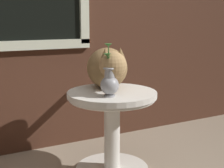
{
  "coord_description": "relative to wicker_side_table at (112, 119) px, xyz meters",
  "views": [
    {
      "loc": [
        -0.74,
        -1.57,
        1.01
      ],
      "look_at": [
        0.21,
        0.24,
        0.61
      ],
      "focal_mm": 51.86,
      "sensor_mm": 36.0,
      "label": 1
    }
  ],
  "objects": [
    {
      "name": "cat",
      "position": [
        0.02,
        0.1,
        0.33
      ],
      "size": [
        0.36,
        0.65,
        0.29
      ],
      "color": "olive",
      "rests_on": "wicker_side_table"
    },
    {
      "name": "wicker_side_table",
      "position": [
        0.0,
        0.0,
        0.0
      ],
      "size": [
        0.58,
        0.58,
        0.56
      ],
      "color": "silver",
      "rests_on": "ground_plane"
    },
    {
      "name": "pewter_vase_with_ivy",
      "position": [
        -0.08,
        -0.11,
        0.28
      ],
      "size": [
        0.11,
        0.11,
        0.32
      ],
      "color": "#99999E",
      "rests_on": "wicker_side_table"
    }
  ]
}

